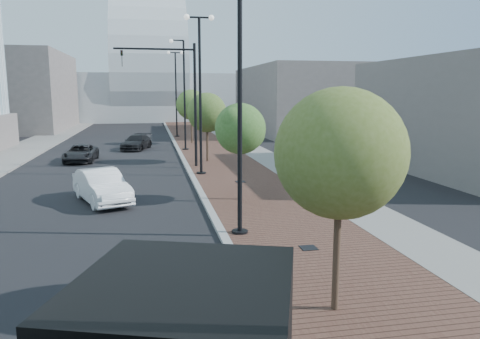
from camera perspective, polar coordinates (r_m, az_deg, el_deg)
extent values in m
cube|color=#4C2D23|center=(45.76, -3.70, 3.40)|extent=(7.00, 140.00, 0.12)
cube|color=slate|center=(46.19, -0.37, 3.48)|extent=(2.40, 140.00, 0.13)
cube|color=gray|center=(45.45, -8.09, 3.30)|extent=(0.30, 140.00, 0.14)
cube|color=slate|center=(46.61, -24.27, 2.69)|extent=(4.00, 140.00, 0.12)
imported|color=white|center=(21.74, -16.73, -1.98)|extent=(3.11, 4.78, 1.49)
imported|color=black|center=(35.02, -19.07, 1.91)|extent=(2.18, 4.42, 1.21)
imported|color=black|center=(41.15, -12.67, 3.31)|extent=(2.98, 4.73, 1.28)
imported|color=black|center=(27.80, 6.25, 1.17)|extent=(0.78, 0.64, 1.83)
cylinder|color=black|center=(16.15, -0.02, -7.87)|extent=(0.56, 0.56, 0.20)
cylinder|color=black|center=(15.41, -0.02, 8.38)|extent=(0.16, 0.16, 9.00)
cylinder|color=black|center=(27.71, -4.81, -0.54)|extent=(0.56, 0.56, 0.20)
cylinder|color=black|center=(27.29, -4.94, 8.85)|extent=(0.16, 0.16, 9.00)
cylinder|color=black|center=(27.60, -5.08, 18.23)|extent=(1.40, 0.10, 0.10)
sphere|color=silver|center=(27.54, -6.61, 18.22)|extent=(0.32, 0.32, 0.32)
sphere|color=silver|center=(27.69, -3.56, 18.22)|extent=(0.32, 0.32, 0.32)
cylinder|color=black|center=(39.53, -6.74, 2.45)|extent=(0.56, 0.56, 0.20)
cylinder|color=black|center=(39.24, -6.87, 9.01)|extent=(0.16, 0.16, 9.00)
cylinder|color=black|center=(39.42, -7.76, 15.55)|extent=(1.00, 0.10, 0.10)
sphere|color=silver|center=(39.39, -8.51, 15.43)|extent=(0.32, 0.32, 0.32)
cylinder|color=black|center=(51.44, -7.79, 4.06)|extent=(0.56, 0.56, 0.20)
cylinder|color=black|center=(51.21, -7.90, 9.10)|extent=(0.16, 0.16, 9.00)
cylinder|color=black|center=(51.38, -8.02, 14.12)|extent=(1.40, 0.10, 0.10)
sphere|color=silver|center=(51.34, -8.82, 14.10)|extent=(0.32, 0.32, 0.32)
sphere|color=silver|center=(51.43, -7.22, 14.13)|extent=(0.32, 0.32, 0.32)
cylinder|color=black|center=(30.28, -5.55, 7.73)|extent=(0.18, 0.18, 8.00)
cylinder|color=black|center=(30.24, -10.53, 14.44)|extent=(5.00, 0.12, 0.12)
imported|color=black|center=(30.23, -14.39, 13.17)|extent=(0.16, 0.20, 1.00)
cylinder|color=#382619|center=(10.46, 11.90, -8.66)|extent=(0.16, 0.16, 3.40)
sphere|color=#4B5D20|center=(10.03, 12.28, 1.96)|extent=(2.82, 2.82, 2.82)
sphere|color=#4B5D20|center=(10.50, 13.59, 0.90)|extent=(1.98, 1.98, 1.98)
sphere|color=#4B5D20|center=(9.60, 11.41, 3.71)|extent=(1.69, 1.69, 1.69)
cylinder|color=#382619|center=(20.79, 0.03, 0.18)|extent=(0.16, 0.16, 3.11)
sphere|color=#335E20|center=(20.57, 0.03, 5.07)|extent=(2.28, 2.28, 2.28)
sphere|color=#335E20|center=(20.96, 0.94, 4.54)|extent=(1.59, 1.59, 1.59)
sphere|color=#335E20|center=(20.20, -0.65, 5.87)|extent=(1.37, 1.37, 1.37)
cylinder|color=#382619|center=(32.53, -4.07, 3.72)|extent=(0.16, 0.16, 3.30)
sphere|color=#3D591E|center=(32.40, -4.11, 7.04)|extent=(2.76, 2.76, 2.76)
sphere|color=#3D591E|center=(32.76, -3.47, 6.66)|extent=(1.93, 1.93, 1.93)
sphere|color=#3D591E|center=(32.05, -4.59, 7.60)|extent=(1.65, 1.65, 1.65)
cylinder|color=#382619|center=(44.41, -6.00, 5.39)|extent=(0.16, 0.16, 3.52)
sphere|color=#406221|center=(44.32, -6.04, 7.98)|extent=(2.86, 2.86, 2.86)
sphere|color=#406221|center=(44.66, -5.56, 7.68)|extent=(2.00, 2.00, 2.00)
sphere|color=#406221|center=(43.98, -6.41, 8.42)|extent=(1.71, 1.71, 1.71)
cube|color=#B2BABD|center=(90.13, -11.02, 8.77)|extent=(50.00, 28.00, 8.00)
cube|color=#615A57|center=(67.47, -26.60, 8.60)|extent=(14.00, 20.00, 10.00)
cube|color=#68615E|center=(58.11, 7.38, 8.54)|extent=(12.00, 22.00, 8.00)
cube|color=black|center=(14.76, 8.47, -9.55)|extent=(0.50, 0.50, 0.02)
cube|color=black|center=(25.05, 0.05, -1.51)|extent=(0.50, 0.50, 0.02)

